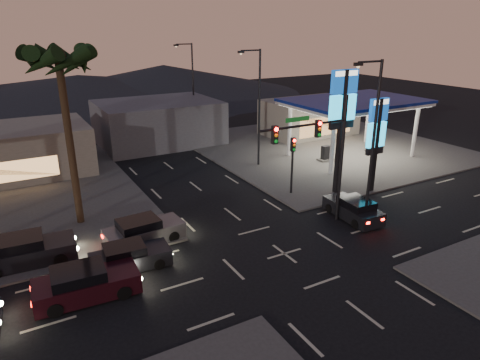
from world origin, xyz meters
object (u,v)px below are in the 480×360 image
pylon_sign_short (377,131)px  car_lane_a_front (129,257)px  traffic_signal_mast (321,144)px  car_lane_a_mid (85,284)px  pylon_sign_tall (342,108)px  car_lane_b_front (143,231)px  suv_station (353,209)px  car_lane_b_mid (25,252)px  gas_station (355,104)px

pylon_sign_short → car_lane_a_front: (-18.77, -1.75, -4.03)m
traffic_signal_mast → car_lane_a_mid: 14.71m
pylon_sign_tall → car_lane_b_front: size_ratio=1.93×
suv_station → car_lane_a_mid: bearing=-178.8°
traffic_signal_mast → pylon_sign_short: bearing=19.1°
pylon_sign_short → car_lane_b_front: (-17.30, 0.59, -3.97)m
car_lane_b_front → car_lane_b_mid: (-6.08, 0.65, 0.05)m
pylon_sign_tall → traffic_signal_mast: pylon_sign_tall is taller
gas_station → car_lane_b_front: size_ratio=2.62×
pylon_sign_tall → car_lane_b_front: (-14.80, -0.41, -5.70)m
car_lane_a_front → gas_station: bearing=21.3°
car_lane_a_front → car_lane_b_mid: bearing=147.0°
pylon_sign_short → car_lane_b_mid: pylon_sign_short is taller
car_lane_a_mid → suv_station: size_ratio=1.12×
gas_station → pylon_sign_tall: size_ratio=1.36×
gas_station → pylon_sign_short: pylon_sign_short is taller
car_lane_b_mid → pylon_sign_short: bearing=-3.0°
traffic_signal_mast → car_lane_a_front: bearing=176.2°
suv_station → car_lane_b_front: bearing=164.7°
traffic_signal_mast → suv_station: size_ratio=1.85×
car_lane_b_front → suv_station: 13.27m
gas_station → pylon_sign_tall: bearing=-139.1°
car_lane_a_front → suv_station: (14.27, -1.18, 0.03)m
gas_station → car_lane_b_mid: bearing=-167.6°
pylon_sign_tall → traffic_signal_mast: (-4.74, -3.51, -1.17)m
car_lane_a_front → car_lane_a_mid: car_lane_a_mid is taller
pylon_sign_short → suv_station: bearing=-147.0°
pylon_sign_tall → car_lane_a_front: pylon_sign_tall is taller
car_lane_b_front → pylon_sign_short: bearing=-1.9°
gas_station → suv_station: bearing=-132.4°
pylon_sign_tall → pylon_sign_short: pylon_sign_tall is taller
gas_station → car_lane_b_front: (-22.30, -6.91, -4.39)m
traffic_signal_mast → car_lane_a_front: (-11.53, 0.76, -4.60)m
pylon_sign_short → car_lane_a_front: 19.28m
pylon_sign_tall → traffic_signal_mast: bearing=-143.5°
pylon_sign_short → suv_station: 6.70m
gas_station → car_lane_a_mid: 28.68m
traffic_signal_mast → suv_station: bearing=-8.5°
pylon_sign_tall → car_lane_b_mid: bearing=179.3°
car_lane_b_front → suv_station: size_ratio=1.08×
pylon_sign_tall → car_lane_a_mid: 20.02m
gas_station → pylon_sign_tall: (-7.50, -6.50, 1.31)m
gas_station → traffic_signal_mast: (-12.24, -10.01, 0.15)m
traffic_signal_mast → car_lane_b_front: size_ratio=1.72×
car_lane_b_front → car_lane_b_mid: car_lane_b_mid is taller
gas_station → car_lane_b_mid: 29.38m
traffic_signal_mast → car_lane_a_mid: (-13.98, -0.77, -4.51)m
gas_station → car_lane_b_mid: (-28.37, -6.26, -4.34)m
car_lane_a_mid → car_lane_b_mid: (-2.16, 4.52, 0.03)m
pylon_sign_short → car_lane_b_front: pylon_sign_short is taller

